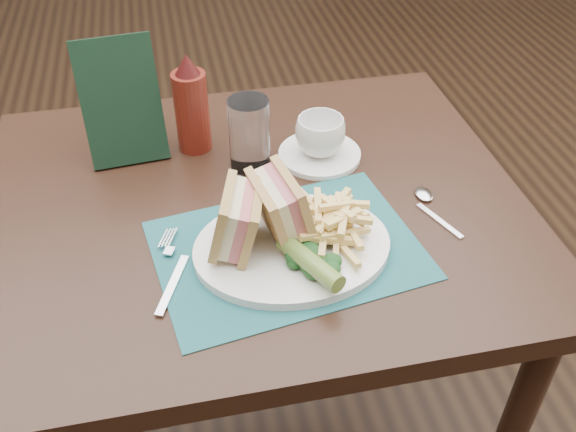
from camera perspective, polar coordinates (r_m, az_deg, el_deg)
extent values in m
plane|color=black|center=(1.95, -4.73, -6.95)|extent=(7.00, 7.00, 0.00)
cube|color=#1B5458|center=(0.98, -0.06, -3.01)|extent=(0.43, 0.34, 0.00)
cylinder|color=#54752C|center=(0.90, 1.97, -4.13)|extent=(0.08, 0.12, 0.03)
cylinder|color=white|center=(1.17, 2.82, 5.48)|extent=(0.19, 0.19, 0.01)
imported|color=white|center=(1.15, 2.88, 7.14)|extent=(0.11, 0.11, 0.07)
cylinder|color=white|center=(1.12, -3.46, 7.28)|extent=(0.08, 0.08, 0.13)
cube|color=black|center=(1.16, -14.62, 9.78)|extent=(0.14, 0.10, 0.22)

